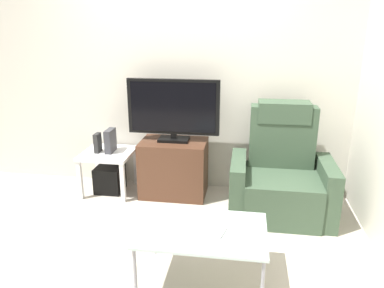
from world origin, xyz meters
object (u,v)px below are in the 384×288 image
Objects in this scene: game_console at (110,141)px; coffee_table at (202,232)px; television at (173,109)px; cell_phone at (219,232)px; book_upright at (98,143)px; side_table at (108,158)px; subwoofer_box at (110,179)px; recliner_armchair at (281,177)px; tv_stand at (174,168)px.

game_console is 1.83m from coffee_table.
coffee_table is at bearing -71.11° from television.
game_console is at bearing -176.28° from television.
game_console is 1.93m from cell_phone.
book_upright is at bearing -167.47° from game_console.
side_table is 1.94m from cell_phone.
television reaches higher than side_table.
subwoofer_box is at bearing 180.00° from side_table.
cell_phone is (1.34, -1.40, 0.04)m from side_table.
cell_phone is at bearing -46.30° from subwoofer_box.
tv_stand is at bearing 172.45° from recliner_armchair.
side_table is (-1.86, 0.20, 0.02)m from recliner_armchair.
side_table is at bearing -177.14° from tv_stand.
subwoofer_box is (-0.73, -0.04, -0.16)m from tv_stand.
cell_phone reaches higher than coffee_table.
television is at bearing 108.89° from coffee_table.
cell_phone is at bearing -46.30° from side_table.
coffee_table is (-0.64, -1.16, 0.03)m from recliner_armchair.
cell_phone is at bearing -47.26° from game_console.
side_table is 0.60× the size of coffee_table.
book_upright reaches higher than subwoofer_box.
television is 0.79m from game_console.
television is 6.47× the size of cell_phone.
cell_phone is at bearing -108.85° from recliner_armchair.
television is 0.90× the size of recliner_armchair.
game_console is at bearing 177.82° from recliner_armchair.
tv_stand is at bearing -90.00° from television.
recliner_armchair is (1.12, -0.24, 0.07)m from tv_stand.
book_upright reaches higher than cell_phone.
subwoofer_box is (-1.86, 0.20, -0.23)m from recliner_armchair.
television is 1.08× the size of coffee_table.
television is 0.93m from side_table.
recliner_armchair is at bearing -12.98° from television.
tv_stand is 0.65× the size of recliner_armchair.
book_upright is at bearing -174.83° from television.
book_upright is 1.89m from coffee_table.
cell_phone is (0.12, -0.03, 0.03)m from coffee_table.
cell_phone is (1.30, -1.41, -0.16)m from game_console.
recliner_armchair is at bearing -6.69° from game_console.
tv_stand is 1.15m from recliner_armchair.
television reaches higher than tv_stand.
recliner_armchair is at bearing -6.26° from subwoofer_box.
side_table is (-0.73, -0.04, 0.09)m from tv_stand.
game_console is (0.03, 0.01, 0.20)m from side_table.
book_upright is at bearing -168.69° from subwoofer_box.
subwoofer_box is 1.14× the size of game_console.
book_upright is (-1.96, 0.18, 0.20)m from recliner_armchair.
subwoofer_box is at bearing 11.31° from book_upright.
book_upright is (-0.83, -0.06, 0.27)m from tv_stand.
game_console is (0.04, 0.01, 0.45)m from subwoofer_box.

